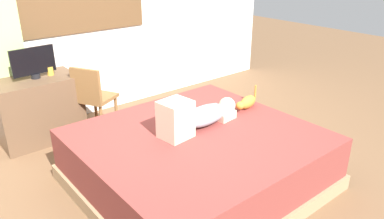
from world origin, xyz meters
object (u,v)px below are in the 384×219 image
bed (197,159)px  cup (50,71)px  person_lying (198,116)px  cat (247,102)px  tv_monitor (33,62)px  chair_by_desk (93,96)px  desk (39,109)px

bed → cup: bearing=107.9°
person_lying → cup: size_ratio=9.75×
cat → tv_monitor: tv_monitor is taller
bed → cat: 0.87m
chair_by_desk → cat: bearing=-52.7°
desk → person_lying: bearing=-62.6°
person_lying → chair_by_desk: 1.48m
bed → desk: (-0.81, 1.88, 0.11)m
cup → chair_by_desk: size_ratio=0.11×
person_lying → chair_by_desk: size_ratio=1.10×
tv_monitor → chair_by_desk: tv_monitor is taller
person_lying → cat: (0.69, 0.01, -0.05)m
cup → tv_monitor: bearing=-175.7°
bed → tv_monitor: size_ratio=4.30×
person_lying → cat: person_lying is taller
bed → cup: size_ratio=21.37×
cat → chair_by_desk: size_ratio=0.41×
bed → desk: desk is taller
person_lying → cat: bearing=1.0°
person_lying → tv_monitor: tv_monitor is taller
cup → chair_by_desk: chair_by_desk is taller
bed → cat: (0.79, 0.13, 0.33)m
cat → desk: size_ratio=0.39×
bed → tv_monitor: 2.14m
person_lying → bed: bearing=-130.2°
bed → chair_by_desk: 1.59m
tv_monitor → chair_by_desk: size_ratio=0.56×
cup → chair_by_desk: 0.55m
person_lying → chair_by_desk: bearing=105.2°
bed → cup: cup is taller
bed → chair_by_desk: size_ratio=2.40×
cat → desk: 2.38m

